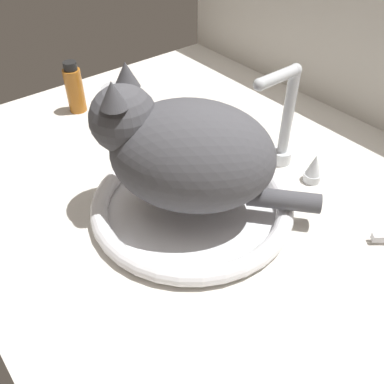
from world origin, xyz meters
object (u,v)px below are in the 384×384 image
(sink_basin, at_px, (192,204))
(metal_jar, at_px, (116,103))
(cat, at_px, (181,151))
(amber_bottle, at_px, (74,88))
(faucet, at_px, (283,128))

(sink_basin, xyz_separation_m, metal_jar, (-0.35, 0.06, 0.02))
(sink_basin, bearing_deg, metal_jar, 169.87)
(cat, relative_size, metal_jar, 4.53)
(metal_jar, bearing_deg, cat, -12.43)
(sink_basin, height_order, cat, cat)
(sink_basin, xyz_separation_m, amber_bottle, (-0.43, 0.01, 0.04))
(amber_bottle, bearing_deg, cat, -2.55)
(faucet, height_order, cat, cat)
(amber_bottle, distance_m, metal_jar, 0.10)
(faucet, relative_size, metal_jar, 2.79)
(sink_basin, height_order, faucet, faucet)
(amber_bottle, relative_size, metal_jar, 1.62)
(cat, height_order, amber_bottle, cat)
(sink_basin, bearing_deg, faucet, 90.00)
(sink_basin, relative_size, metal_jar, 4.74)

